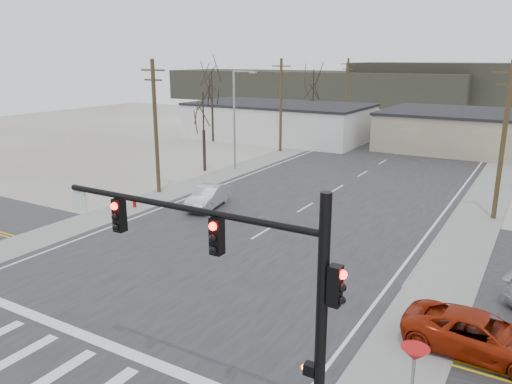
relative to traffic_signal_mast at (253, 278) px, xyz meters
The scene contains 23 objects.
ground 11.07m from the traffic_signal_mast, 141.84° to the left, with size 140.00×140.00×0.00m, color silver.
main_road 23.10m from the traffic_signal_mast, 110.42° to the left, with size 18.00×110.00×0.05m, color #232325.
cross_road 11.07m from the traffic_signal_mast, 141.84° to the left, with size 90.00×10.00×0.04m, color #232325.
sidewalk_left 32.41m from the traffic_signal_mast, 125.21° to the left, with size 3.00×90.00×0.06m, color gray.
sidewalk_right 26.75m from the traffic_signal_mast, 84.10° to the left, with size 3.00×90.00×0.06m, color gray.
traffic_signal_mast is the anchor object (origin of this frame).
fire_hydrant 23.39m from the traffic_signal_mast, 141.87° to the left, with size 0.24×0.24×0.87m.
yield_sign 5.21m from the traffic_signal_mast, 36.85° to the left, with size 0.80×0.80×2.35m.
building_left_far 52.07m from the traffic_signal_mast, 117.34° to the left, with size 22.30×12.30×4.50m.
building_right_far 50.31m from the traffic_signal_mast, 87.60° to the left, with size 26.30×14.30×4.30m.
upole_left_b 26.60m from the traffic_signal_mast, 136.81° to the left, with size 2.20×0.30×10.00m.
upole_left_c 42.85m from the traffic_signal_mast, 116.91° to the left, with size 2.20×0.30×10.00m.
upole_left_d 61.35m from the traffic_signal_mast, 108.43° to the left, with size 2.20×0.30×10.00m.
upole_right_a 24.48m from the traffic_signal_mast, 81.52° to the left, with size 2.20×0.30×10.00m.
streetlight_main 33.84m from the traffic_signal_mast, 123.54° to the left, with size 2.40×0.25×9.00m.
tree_left_near 33.52m from the traffic_signal_mast, 128.57° to the left, with size 3.30×3.30×7.35m.
tree_left_far 56.63m from the traffic_signal_mast, 112.75° to the left, with size 3.96×3.96×8.82m.
tree_left_mid 50.12m from the traffic_signal_mast, 126.63° to the left, with size 3.96×3.96×8.82m.
hill_left 107.17m from the traffic_signal_mast, 113.59° to the left, with size 70.00×18.00×7.00m, color #333026.
sedan_crossing 22.07m from the traffic_signal_mast, 129.17° to the left, with size 1.58×4.54×1.50m, color #999EA3.
car_far_a 47.97m from the traffic_signal_mast, 93.17° to the left, with size 2.42×5.94×1.72m, color black.
car_far_b 67.21m from the traffic_signal_mast, 102.08° to the left, with size 1.82×4.52×1.54m, color black.
car_parked_red 9.58m from the traffic_signal_mast, 56.29° to the left, with size 2.38×5.16×1.43m, color maroon.
Camera 1 is at (13.89, -16.19, 10.09)m, focal length 35.00 mm.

